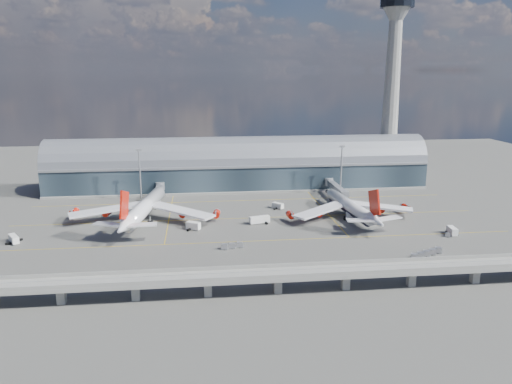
{
  "coord_description": "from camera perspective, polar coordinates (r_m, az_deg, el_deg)",
  "views": [
    {
      "loc": [
        -21.63,
        -185.99,
        62.25
      ],
      "look_at": [
        1.28,
        10.0,
        14.0
      ],
      "focal_mm": 35.0,
      "sensor_mm": 36.0,
      "label": 1
    }
  ],
  "objects": [
    {
      "name": "service_truck_2",
      "position": [
        208.16,
        0.4,
        -3.19
      ],
      "size": [
        8.9,
        4.5,
        3.1
      ],
      "rotation": [
        0.0,
        0.0,
        1.82
      ],
      "color": "silver",
      "rests_on": "ground"
    },
    {
      "name": "floodlight_mast_right",
      "position": [
        256.07,
        9.72,
        2.6
      ],
      "size": [
        3.0,
        0.7,
        25.7
      ],
      "color": "gray",
      "rests_on": "ground"
    },
    {
      "name": "service_truck_1",
      "position": [
        201.64,
        -7.17,
        -3.86
      ],
      "size": [
        6.15,
        5.04,
        3.26
      ],
      "rotation": [
        0.0,
        0.0,
        1.05
      ],
      "color": "silver",
      "rests_on": "ground"
    },
    {
      "name": "ground",
      "position": [
        197.32,
        -0.03,
        -4.65
      ],
      "size": [
        500.0,
        500.0,
        0.0
      ],
      "primitive_type": "plane",
      "color": "#474744",
      "rests_on": "ground"
    },
    {
      "name": "guideway",
      "position": [
        144.47,
        2.52,
        -9.49
      ],
      "size": [
        220.0,
        8.5,
        7.2
      ],
      "color": "gray",
      "rests_on": "ground"
    },
    {
      "name": "jet_bridge_left",
      "position": [
        246.62,
        -11.07,
        0.1
      ],
      "size": [
        4.4,
        28.0,
        7.25
      ],
      "color": "gray",
      "rests_on": "ground"
    },
    {
      "name": "jet_bridge_right",
      "position": [
        253.21,
        9.07,
        0.54
      ],
      "size": [
        4.4,
        32.0,
        7.25
      ],
      "color": "gray",
      "rests_on": "ground"
    },
    {
      "name": "service_truck_3",
      "position": [
        208.71,
        21.51,
        -4.16
      ],
      "size": [
        3.08,
        6.43,
        3.01
      ],
      "rotation": [
        0.0,
        0.0,
        -0.1
      ],
      "color": "silver",
      "rests_on": "ground"
    },
    {
      "name": "control_tower",
      "position": [
        289.55,
        15.24,
        11.17
      ],
      "size": [
        19.0,
        19.0,
        103.0
      ],
      "color": "gray",
      "rests_on": "ground"
    },
    {
      "name": "cargo_train_2",
      "position": [
        207.5,
        21.41,
        -4.48
      ],
      "size": [
        6.46,
        4.52,
        1.49
      ],
      "rotation": [
        0.0,
        0.0,
        1.05
      ],
      "color": "gray",
      "rests_on": "ground"
    },
    {
      "name": "cargo_train_0",
      "position": [
        180.09,
        -2.72,
        -6.17
      ],
      "size": [
        8.52,
        3.71,
        1.87
      ],
      "rotation": [
        0.0,
        0.0,
        1.33
      ],
      "color": "gray",
      "rests_on": "ground"
    },
    {
      "name": "airliner_left",
      "position": [
        214.19,
        -12.75,
        -1.87
      ],
      "size": [
        63.91,
        67.26,
        20.53
      ],
      "rotation": [
        0.0,
        0.0,
        -0.16
      ],
      "color": "white",
      "rests_on": "ground"
    },
    {
      "name": "terminal",
      "position": [
        269.71,
        -1.95,
        2.85
      ],
      "size": [
        200.0,
        30.0,
        28.0
      ],
      "color": "#1E2932",
      "rests_on": "ground"
    },
    {
      "name": "service_truck_4",
      "position": [
        217.21,
        10.6,
        -2.71
      ],
      "size": [
        3.74,
        6.0,
        3.23
      ],
      "rotation": [
        0.0,
        0.0,
        -0.23
      ],
      "color": "silver",
      "rests_on": "ground"
    },
    {
      "name": "taxi_lines",
      "position": [
        218.28,
        -0.7,
        -2.83
      ],
      "size": [
        200.0,
        80.12,
        0.01
      ],
      "color": "gold",
      "rests_on": "ground"
    },
    {
      "name": "floodlight_mast_left",
      "position": [
        247.48,
        -13.12,
        2.05
      ],
      "size": [
        3.0,
        0.7,
        25.7
      ],
      "color": "gray",
      "rests_on": "ground"
    },
    {
      "name": "service_truck_0",
      "position": [
        206.07,
        -25.95,
        -4.85
      ],
      "size": [
        5.6,
        7.09,
        2.87
      ],
      "rotation": [
        0.0,
        0.0,
        0.56
      ],
      "color": "silver",
      "rests_on": "ground"
    },
    {
      "name": "airliner_right",
      "position": [
        218.24,
        10.79,
        -1.76
      ],
      "size": [
        56.5,
        59.08,
        18.74
      ],
      "rotation": [
        0.0,
        0.0,
        0.11
      ],
      "color": "white",
      "rests_on": "ground"
    },
    {
      "name": "service_truck_5",
      "position": [
        230.61,
        2.51,
        -1.58
      ],
      "size": [
        5.31,
        5.54,
        2.68
      ],
      "rotation": [
        0.0,
        0.0,
        0.74
      ],
      "color": "silver",
      "rests_on": "ground"
    },
    {
      "name": "cargo_train_1",
      "position": [
        182.31,
        18.9,
        -6.66
      ],
      "size": [
        14.12,
        7.71,
        1.95
      ],
      "rotation": [
        0.0,
        0.0,
        1.15
      ],
      "color": "gray",
      "rests_on": "ground"
    }
  ]
}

